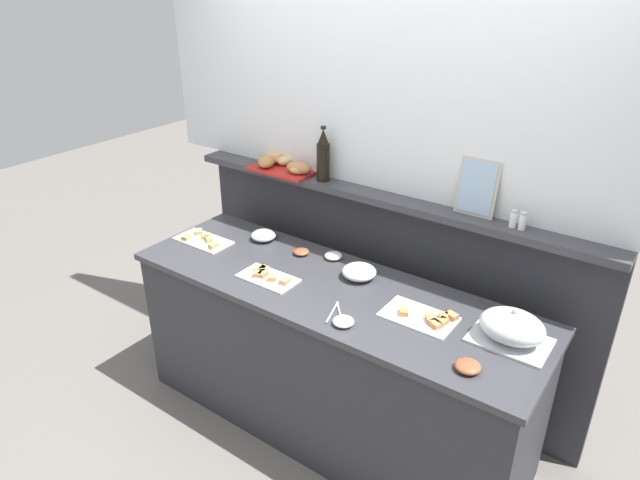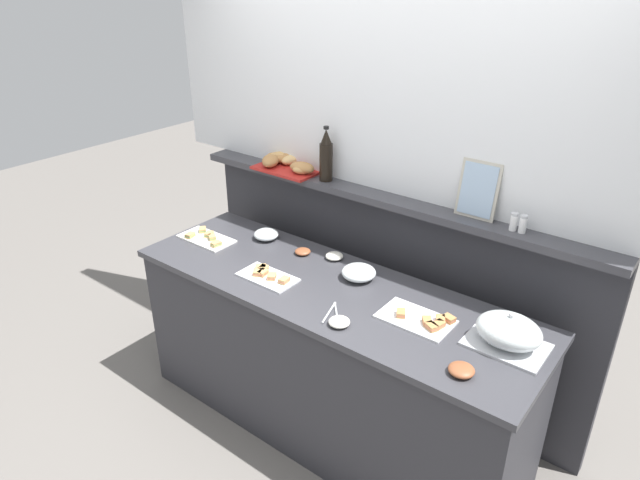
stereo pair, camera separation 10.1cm
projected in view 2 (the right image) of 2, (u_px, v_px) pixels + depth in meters
ground_plane at (383, 370)px, 3.74m from camera, size 12.00×12.00×0.00m
buffet_counter at (328, 359)px, 3.11m from camera, size 2.23×0.71×0.92m
back_ledge_unit at (382, 286)px, 3.39m from camera, size 2.53×0.22×1.29m
upper_wall_panel at (397, 67)px, 2.84m from camera, size 3.13×0.08×1.31m
sandwich_platter_side at (206, 238)px, 3.39m from camera, size 0.34×0.18×0.04m
sandwich_platter_front at (421, 320)px, 2.62m from camera, size 0.34×0.21×0.04m
sandwich_platter_rear at (267, 275)px, 2.99m from camera, size 0.32×0.17×0.04m
serving_cloche at (508, 332)px, 2.43m from camera, size 0.34×0.24×0.17m
glass_bowl_large at (359, 273)px, 2.97m from camera, size 0.18×0.18×0.07m
glass_bowl_medium at (266, 235)px, 3.39m from camera, size 0.15×0.15×0.06m
condiment_bowl_red at (339, 322)px, 2.59m from camera, size 0.10×0.10×0.04m
condiment_bowl_teal at (303, 252)px, 3.22m from camera, size 0.09×0.09×0.03m
condiment_bowl_dark at (461, 370)px, 2.29m from camera, size 0.11×0.11×0.04m
condiment_bowl_cream at (334, 256)px, 3.17m from camera, size 0.10×0.10×0.03m
serving_tongs at (333, 312)px, 2.68m from camera, size 0.13×0.18×0.01m
wine_bottle_dark at (326, 156)px, 3.20m from camera, size 0.08×0.08×0.32m
salt_shaker at (514, 222)px, 2.64m from camera, size 0.03×0.03×0.09m
pepper_shaker at (523, 224)px, 2.62m from camera, size 0.03×0.03×0.09m
bread_basket at (287, 162)px, 3.43m from camera, size 0.41×0.30×0.08m
framed_picture at (478, 190)px, 2.74m from camera, size 0.20×0.06×0.28m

